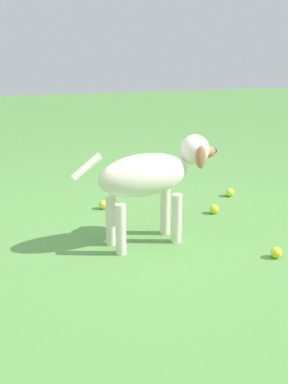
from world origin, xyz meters
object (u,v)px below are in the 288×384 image
object	(u,v)px
dog	(152,176)
tennis_ball_0	(214,209)
tennis_ball_1	(103,205)
tennis_ball_2	(276,252)
tennis_ball_3	(230,192)

from	to	relation	value
dog	tennis_ball_0	bearing A→B (deg)	19.83
tennis_ball_1	tennis_ball_2	bearing A→B (deg)	-49.28
tennis_ball_0	tennis_ball_2	world-z (taller)	same
tennis_ball_0	tennis_ball_2	bearing A→B (deg)	-81.76
tennis_ball_1	tennis_ball_2	size ratio (longest dim) A/B	1.00
dog	tennis_ball_1	bearing A→B (deg)	94.97
tennis_ball_3	dog	bearing A→B (deg)	-139.04
tennis_ball_0	tennis_ball_3	size ratio (longest dim) A/B	1.00
tennis_ball_1	tennis_ball_2	world-z (taller)	same
tennis_ball_0	tennis_ball_3	world-z (taller)	same
tennis_ball_0	dog	bearing A→B (deg)	-146.12
tennis_ball_2	tennis_ball_3	distance (m)	1.07
tennis_ball_1	tennis_ball_3	size ratio (longest dim) A/B	1.00
tennis_ball_1	tennis_ball_3	world-z (taller)	same
dog	tennis_ball_0	distance (m)	0.76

